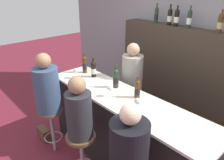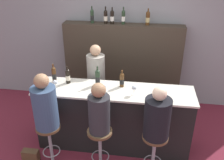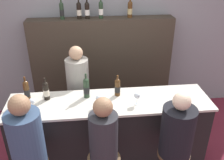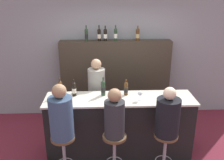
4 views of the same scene
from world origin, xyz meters
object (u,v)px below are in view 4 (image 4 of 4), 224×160
(guest_seated_left, at_px, (61,115))
(wine_glass_2, at_px, (140,94))
(guest_seated_right, at_px, (168,116))
(guest_seated_middle, at_px, (115,116))
(bar_stool_right, at_px, (165,143))
(bartender, at_px, (97,102))
(wine_bottle_counter_0, at_px, (60,88))
(wine_bottle_backbar_0, at_px, (86,35))
(wine_bottle_backbar_2, at_px, (105,35))
(wine_bottle_backbar_1, at_px, (99,35))
(wine_bottle_backbar_3, at_px, (115,34))
(wine_bottle_counter_3, at_px, (126,88))
(bar_stool_left, at_px, (64,146))
(wine_bottle_counter_1, at_px, (74,89))
(wine_bottle_counter_2, at_px, (103,88))
(bar_stool_middle, at_px, (114,145))
(wine_glass_1, at_px, (112,95))
(wine_bottle_backbar_4, at_px, (138,34))
(wine_glass_0, at_px, (64,95))

(guest_seated_left, bearing_deg, wine_glass_2, 21.85)
(guest_seated_right, bearing_deg, guest_seated_middle, 180.00)
(guest_seated_left, xyz_separation_m, bar_stool_right, (1.56, -0.00, -0.52))
(bartender, bearing_deg, guest_seated_middle, -76.65)
(wine_bottle_counter_0, distance_m, bartender, 0.90)
(wine_bottle_backbar_0, xyz_separation_m, wine_bottle_backbar_2, (0.39, 0.00, -0.00))
(wine_bottle_backbar_1, bearing_deg, wine_bottle_backbar_3, 0.00)
(wine_bottle_counter_3, distance_m, bar_stool_left, 1.39)
(guest_seated_left, bearing_deg, bar_stool_right, -0.00)
(wine_bottle_counter_1, bearing_deg, bar_stool_right, -26.53)
(wine_bottle_counter_0, distance_m, wine_bottle_counter_2, 0.73)
(wine_bottle_counter_0, height_order, bar_stool_middle, wine_bottle_counter_0)
(wine_bottle_counter_1, distance_m, bar_stool_right, 1.73)
(wine_bottle_counter_0, bearing_deg, wine_bottle_counter_1, -0.00)
(bar_stool_left, xyz_separation_m, bar_stool_middle, (0.77, 0.00, 0.00))
(wine_bottle_backbar_3, relative_size, bar_stool_left, 0.44)
(wine_bottle_backbar_2, xyz_separation_m, guest_seated_left, (-0.68, -1.94, -0.81))
(wine_glass_2, relative_size, guest_seated_left, 0.19)
(wine_glass_1, distance_m, guest_seated_middle, 0.50)
(wine_bottle_counter_3, height_order, wine_bottle_backbar_4, wine_bottle_backbar_4)
(bar_stool_right, bearing_deg, guest_seated_left, 180.00)
(wine_bottle_counter_2, relative_size, wine_glass_2, 2.06)
(wine_bottle_counter_3, relative_size, wine_bottle_backbar_4, 0.92)
(wine_bottle_backbar_4, bearing_deg, wine_glass_2, -95.28)
(wine_bottle_backbar_0, distance_m, bar_stool_left, 2.38)
(wine_glass_2, height_order, guest_seated_right, guest_seated_right)
(wine_bottle_backbar_2, distance_m, guest_seated_middle, 2.12)
(wine_bottle_backbar_2, bearing_deg, wine_glass_0, -115.33)
(bar_stool_left, height_order, guest_seated_left, guest_seated_left)
(bartender, bearing_deg, bar_stool_middle, -76.65)
(bartender, bearing_deg, wine_bottle_counter_2, -75.14)
(guest_seated_middle, bearing_deg, wine_bottle_backbar_1, 96.52)
(wine_glass_2, xyz_separation_m, guest_seated_middle, (-0.44, -0.49, -0.13))
(wine_glass_0, bearing_deg, bar_stool_left, -88.52)
(guest_seated_right, bearing_deg, wine_bottle_backbar_1, 117.41)
(wine_glass_0, relative_size, guest_seated_middle, 0.21)
(wine_bottle_backbar_2, bearing_deg, bar_stool_right, -65.60)
(wine_bottle_counter_3, xyz_separation_m, wine_bottle_backbar_4, (0.34, 1.22, 0.70))
(bar_stool_right, bearing_deg, wine_bottle_counter_2, 142.71)
(guest_seated_middle, bearing_deg, wine_bottle_counter_2, 102.37)
(wine_bottle_counter_2, distance_m, wine_bottle_backbar_1, 1.41)
(guest_seated_left, distance_m, bar_stool_right, 1.64)
(wine_glass_2, bearing_deg, wine_bottle_backbar_3, 102.65)
(wine_bottle_backbar_3, height_order, guest_seated_middle, wine_bottle_backbar_3)
(wine_bottle_counter_2, relative_size, wine_bottle_backbar_1, 1.01)
(wine_bottle_backbar_3, height_order, wine_bottle_backbar_4, wine_bottle_backbar_3)
(wine_bottle_backbar_2, height_order, guest_seated_right, wine_bottle_backbar_2)
(wine_bottle_counter_0, xyz_separation_m, guest_seated_right, (1.67, -0.72, -0.16))
(guest_seated_middle, bearing_deg, bartender, 103.35)
(wine_bottle_backbar_2, distance_m, guest_seated_left, 2.21)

